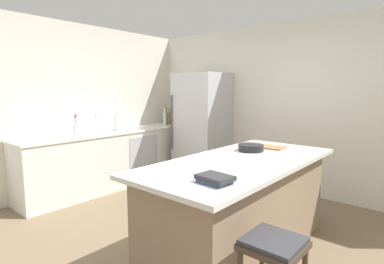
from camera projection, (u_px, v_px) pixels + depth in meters
The scene contains 17 objects.
ground_plane at pixel (184, 237), 3.28m from camera, with size 7.20×7.20×0.00m, color #7A664C.
wall_rear at pixel (280, 108), 4.79m from camera, with size 6.00×0.10×2.60m, color silver.
wall_left at pixel (67, 108), 4.69m from camera, with size 0.10×6.00×2.60m, color silver.
counter_run_left at pixel (114, 158), 5.02m from camera, with size 0.64×3.06×0.92m.
kitchen_island at pixel (240, 205), 2.96m from camera, with size 1.02×2.25×0.92m.
refrigerator at pixel (202, 127), 5.32m from camera, with size 0.82×0.77×1.87m.
bar_stool at pixel (273, 256), 1.93m from camera, with size 0.36×0.36×0.65m.
sink_faucet at pixel (96, 123), 4.75m from camera, with size 0.15×0.05×0.30m.
flower_vase at pixel (76, 128), 4.47m from camera, with size 0.08×0.08×0.32m.
paper_towel_roll at pixel (117, 123), 4.98m from camera, with size 0.14×0.14×0.31m.
syrup_bottle at pixel (177, 119), 5.94m from camera, with size 0.07×0.07×0.26m.
vinegar_bottle at pixel (170, 118), 5.93m from camera, with size 0.05×0.05×0.31m.
olive_oil_bottle at pixel (167, 118), 5.84m from camera, with size 0.05×0.05×0.34m.
soda_bottle at pixel (165, 118), 5.74m from camera, with size 0.06×0.06×0.35m.
cookbook_stack at pixel (215, 179), 2.17m from camera, with size 0.27×0.20×0.06m.
mixing_bowl at pixel (251, 148), 3.31m from camera, with size 0.27×0.27×0.07m.
cutting_board at pixel (268, 147), 3.51m from camera, with size 0.37×0.26×0.02m.
Camera 1 is at (2.08, -2.29, 1.58)m, focal length 28.43 mm.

